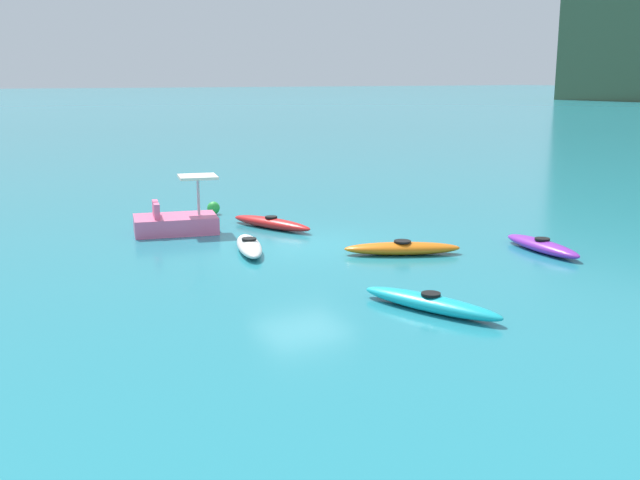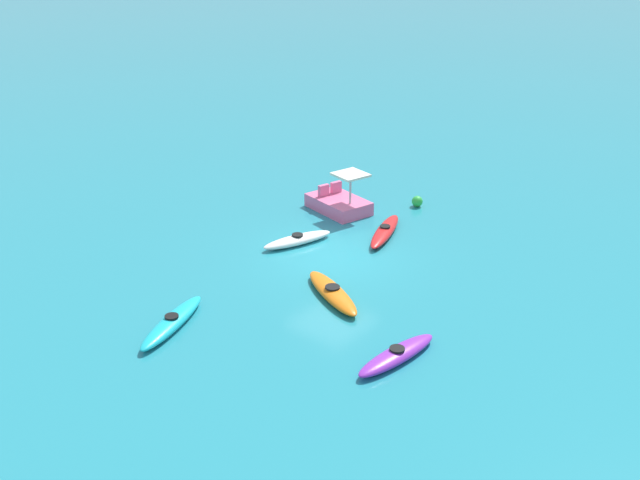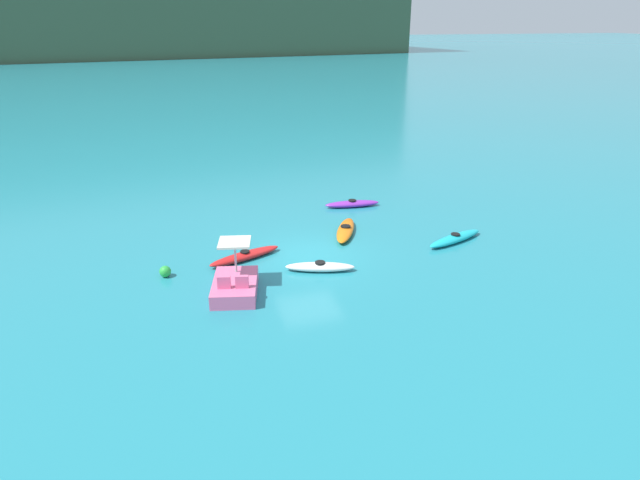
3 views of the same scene
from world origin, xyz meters
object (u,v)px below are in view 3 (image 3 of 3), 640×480
object	(u,v)px
kayak_white	(320,267)
buoy_green	(165,271)
kayak_cyan	(455,238)
kayak_purple	(352,204)
kayak_orange	(346,230)
pedal_boat_pink	(235,284)
kayak_red	(245,256)

from	to	relation	value
kayak_white	buoy_green	size ratio (longest dim) A/B	6.31
kayak_cyan	kayak_purple	world-z (taller)	same
kayak_orange	buoy_green	bearing A→B (deg)	-164.46
kayak_white	pedal_boat_pink	world-z (taller)	pedal_boat_pink
kayak_cyan	buoy_green	distance (m)	12.04
kayak_cyan	pedal_boat_pink	bearing A→B (deg)	-168.64
kayak_red	kayak_orange	bearing A→B (deg)	17.53
kayak_orange	buoy_green	distance (m)	8.15
kayak_orange	kayak_cyan	distance (m)	4.76
kayak_white	kayak_cyan	world-z (taller)	same
kayak_white	pedal_boat_pink	bearing A→B (deg)	-165.36
kayak_red	buoy_green	size ratio (longest dim) A/B	7.31
kayak_cyan	buoy_green	bearing A→B (deg)	179.54
pedal_boat_pink	buoy_green	bearing A→B (deg)	138.11
kayak_white	kayak_purple	distance (m)	7.73
kayak_white	buoy_green	bearing A→B (deg)	168.20
kayak_orange	kayak_cyan	world-z (taller)	same
kayak_orange	kayak_purple	world-z (taller)	same
kayak_cyan	kayak_purple	size ratio (longest dim) A/B	1.11
kayak_red	buoy_green	bearing A→B (deg)	-167.62
kayak_red	kayak_white	bearing A→B (deg)	-36.02
kayak_red	pedal_boat_pink	xyz separation A→B (m)	(-0.80, -2.73, 0.17)
kayak_purple	pedal_boat_pink	size ratio (longest dim) A/B	1.06
kayak_cyan	pedal_boat_pink	xyz separation A→B (m)	(-9.74, -1.96, 0.17)
kayak_orange	kayak_white	xyz separation A→B (m)	(-2.21, -3.36, 0.00)
kayak_orange	kayak_purple	distance (m)	3.73
kayak_white	kayak_cyan	distance (m)	6.48
kayak_white	pedal_boat_pink	size ratio (longest dim) A/B	1.00
kayak_purple	buoy_green	distance (m)	10.93
buoy_green	kayak_cyan	bearing A→B (deg)	-0.46
kayak_red	kayak_white	world-z (taller)	same
kayak_white	kayak_purple	bearing A→B (deg)	60.90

